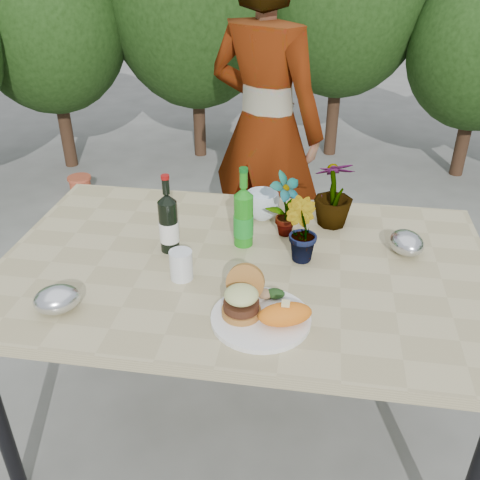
# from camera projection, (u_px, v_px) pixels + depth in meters

# --- Properties ---
(ground) EXTENTS (80.00, 80.00, 0.00)m
(ground) POSITION_uv_depth(u_px,v_px,m) (243.00, 420.00, 2.13)
(ground) COLOR slate
(ground) RESTS_ON ground
(patio_table) EXTENTS (1.60, 1.00, 0.75)m
(patio_table) POSITION_uv_depth(u_px,v_px,m) (244.00, 276.00, 1.78)
(patio_table) COLOR tan
(patio_table) RESTS_ON ground
(shrub_hedge) EXTENTS (6.87, 5.01, 2.25)m
(shrub_hedge) POSITION_uv_depth(u_px,v_px,m) (280.00, 46.00, 3.01)
(shrub_hedge) COLOR #382316
(shrub_hedge) RESTS_ON ground
(dinner_plate) EXTENTS (0.28, 0.28, 0.01)m
(dinner_plate) POSITION_uv_depth(u_px,v_px,m) (261.00, 318.00, 1.49)
(dinner_plate) COLOR white
(dinner_plate) RESTS_ON patio_table
(burger_stack) EXTENTS (0.11, 0.16, 0.11)m
(burger_stack) POSITION_uv_depth(u_px,v_px,m) (242.00, 297.00, 1.48)
(burger_stack) COLOR #B7722D
(burger_stack) RESTS_ON dinner_plate
(sweet_potato) EXTENTS (0.17, 0.12, 0.06)m
(sweet_potato) POSITION_uv_depth(u_px,v_px,m) (285.00, 314.00, 1.44)
(sweet_potato) COLOR orange
(sweet_potato) RESTS_ON dinner_plate
(grilled_veg) EXTENTS (0.08, 0.05, 0.03)m
(grilled_veg) POSITION_uv_depth(u_px,v_px,m) (271.00, 294.00, 1.55)
(grilled_veg) COLOR olive
(grilled_veg) RESTS_ON dinner_plate
(wine_bottle) EXTENTS (0.07, 0.07, 0.27)m
(wine_bottle) POSITION_uv_depth(u_px,v_px,m) (169.00, 224.00, 1.77)
(wine_bottle) COLOR black
(wine_bottle) RESTS_ON patio_table
(sparkling_water) EXTENTS (0.07, 0.07, 0.28)m
(sparkling_water) POSITION_uv_depth(u_px,v_px,m) (243.00, 217.00, 1.80)
(sparkling_water) COLOR #1C8117
(sparkling_water) RESTS_ON patio_table
(plastic_cup) EXTENTS (0.07, 0.07, 0.09)m
(plastic_cup) POSITION_uv_depth(u_px,v_px,m) (181.00, 265.00, 1.65)
(plastic_cup) COLOR silver
(plastic_cup) RESTS_ON patio_table
(seedling_left) EXTENTS (0.15, 0.15, 0.23)m
(seedling_left) POSITION_uv_depth(u_px,v_px,m) (285.00, 205.00, 1.85)
(seedling_left) COLOR #235D20
(seedling_left) RESTS_ON patio_table
(seedling_mid) EXTENTS (0.15, 0.15, 0.21)m
(seedling_mid) POSITION_uv_depth(u_px,v_px,m) (301.00, 231.00, 1.72)
(seedling_mid) COLOR #316121
(seedling_mid) RESTS_ON patio_table
(seedling_right) EXTENTS (0.18, 0.18, 0.25)m
(seedling_right) POSITION_uv_depth(u_px,v_px,m) (334.00, 193.00, 1.91)
(seedling_right) COLOR #20501B
(seedling_right) RESTS_ON patio_table
(blue_bowl) EXTENTS (0.15, 0.15, 0.10)m
(blue_bowl) POSITION_uv_depth(u_px,v_px,m) (262.00, 205.00, 1.99)
(blue_bowl) COLOR silver
(blue_bowl) RESTS_ON patio_table
(foil_packet_left) EXTENTS (0.17, 0.16, 0.08)m
(foil_packet_left) POSITION_uv_depth(u_px,v_px,m) (57.00, 299.00, 1.51)
(foil_packet_left) COLOR silver
(foil_packet_left) RESTS_ON patio_table
(foil_packet_right) EXTENTS (0.15, 0.16, 0.08)m
(foil_packet_right) POSITION_uv_depth(u_px,v_px,m) (406.00, 243.00, 1.78)
(foil_packet_right) COLOR silver
(foil_packet_right) RESTS_ON patio_table
(person) EXTENTS (0.73, 0.62, 1.69)m
(person) POSITION_uv_depth(u_px,v_px,m) (265.00, 129.00, 2.62)
(person) COLOR #936249
(person) RESTS_ON ground
(terracotta_pot) EXTENTS (0.17, 0.17, 0.14)m
(terracotta_pot) POSITION_uv_depth(u_px,v_px,m) (80.00, 185.00, 3.90)
(terracotta_pot) COLOR #C24F32
(terracotta_pot) RESTS_ON ground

